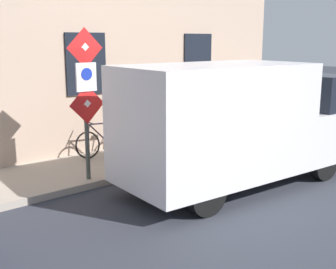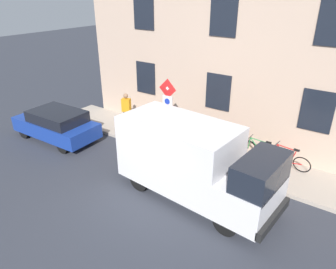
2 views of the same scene
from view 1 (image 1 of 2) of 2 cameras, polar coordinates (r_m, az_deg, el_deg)
ground_plane at (r=8.18m, az=6.04°, el=-9.05°), size 80.00×80.00×0.00m
sidewalk_slab at (r=10.57m, az=-7.12°, el=-3.72°), size 2.19×15.94×0.14m
building_facade at (r=11.42m, az=-11.80°, el=15.72°), size 0.75×13.94×7.40m
sign_post_stacked at (r=8.84m, az=-10.54°, el=5.85°), size 0.15×0.56×2.93m
delivery_van at (r=8.99m, az=8.93°, el=1.66°), size 2.41×5.47×2.50m
bicycle_red at (r=12.90m, az=3.64°, el=1.28°), size 0.46×1.72×0.89m
bicycle_green at (r=12.21m, az=0.17°, el=0.68°), size 0.46×1.71×0.89m
bicycle_purple at (r=11.57m, az=-3.70°, el=0.00°), size 0.46×1.72×0.89m
bicycle_black at (r=11.00m, az=-8.00°, el=-0.74°), size 0.46×1.71×0.89m
litter_bin at (r=10.00m, az=-3.55°, el=-1.50°), size 0.44×0.44×0.90m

